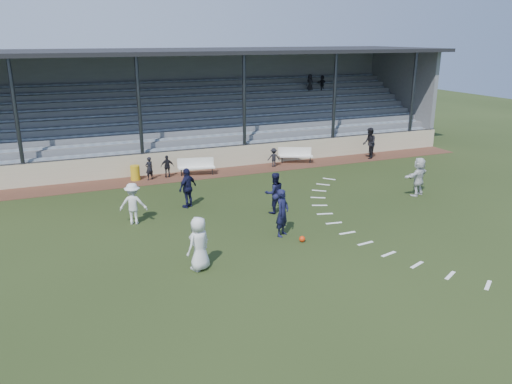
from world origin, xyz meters
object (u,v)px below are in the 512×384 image
bench_left (196,165)px  trash_bin (135,173)px  bench_right (295,154)px  official (369,143)px  football (302,239)px  player_navy_lead (282,213)px  player_white_lead (199,244)px

bench_left → trash_bin: bench_left is taller
bench_right → official: 4.89m
bench_left → bench_right: size_ratio=1.02×
bench_left → trash_bin: 3.30m
official → football: bearing=-20.2°
bench_right → trash_bin: size_ratio=2.52×
bench_right → player_navy_lead: 11.57m
player_white_lead → official: size_ratio=0.95×
trash_bin → football: bearing=-67.8°
trash_bin → player_navy_lead: (3.98, -9.96, 0.51)m
bench_right → football: bench_right is taller
bench_right → player_white_lead: bearing=-105.8°
trash_bin → player_navy_lead: size_ratio=0.43×
bench_right → player_white_lead: (-9.37, -11.74, 0.33)m
bench_left → player_navy_lead: (0.70, -9.72, 0.35)m
bench_left → bench_right: same height
trash_bin → football: 11.69m
bench_left → official: size_ratio=1.06×
player_navy_lead → official: 14.11m
official → trash_bin: bearing=-68.0°
bench_left → player_white_lead: size_ratio=1.12×
bench_right → official: bearing=15.4°
bench_right → player_navy_lead: size_ratio=1.07×
player_white_lead → player_navy_lead: player_navy_lead is taller
bench_left → player_white_lead: bearing=-92.7°
bench_left → player_navy_lead: player_navy_lead is taller
bench_left → official: 11.15m
football → official: 14.43m
bench_right → football: size_ratio=8.66×
football → player_navy_lead: size_ratio=0.12×
player_navy_lead → official: size_ratio=0.97×
bench_right → official: size_ratio=1.04×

